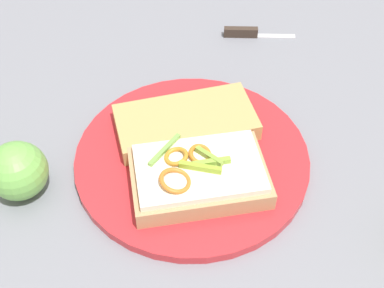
# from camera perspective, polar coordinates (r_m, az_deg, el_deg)

# --- Properties ---
(ground_plane) EXTENTS (2.00, 2.00, 0.00)m
(ground_plane) POSITION_cam_1_polar(r_m,az_deg,el_deg) (0.66, -0.00, -1.91)
(ground_plane) COLOR slate
(ground_plane) RESTS_ON ground
(plate) EXTENTS (0.29, 0.29, 0.01)m
(plate) POSITION_cam_1_polar(r_m,az_deg,el_deg) (0.65, -0.00, -1.55)
(plate) COLOR red
(plate) RESTS_ON ground_plane
(sandwich) EXTENTS (0.12, 0.17, 0.04)m
(sandwich) POSITION_cam_1_polar(r_m,az_deg,el_deg) (0.61, 0.71, -3.44)
(sandwich) COLOR tan
(sandwich) RESTS_ON plate
(bread_slice_side) EXTENTS (0.10, 0.18, 0.02)m
(bread_slice_side) POSITION_cam_1_polar(r_m,az_deg,el_deg) (0.67, -0.69, 2.43)
(bread_slice_side) COLOR tan
(bread_slice_side) RESTS_ON plate
(apple_2) EXTENTS (0.10, 0.10, 0.07)m
(apple_2) POSITION_cam_1_polar(r_m,az_deg,el_deg) (0.64, -18.60, -2.81)
(apple_2) COLOR #6AAC4B
(apple_2) RESTS_ON ground_plane
(knife) EXTENTS (0.05, 0.11, 0.02)m
(knife) POSITION_cam_1_polar(r_m,az_deg,el_deg) (0.86, 6.21, 12.05)
(knife) COLOR silver
(knife) RESTS_ON ground_plane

